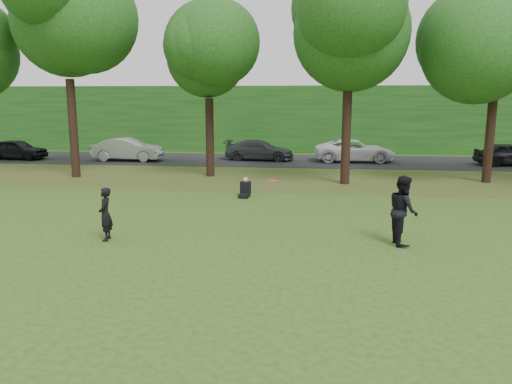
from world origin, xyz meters
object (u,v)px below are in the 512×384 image
at_px(player_left, 105,214).
at_px(seated_person, 245,190).
at_px(player_right, 403,210).
at_px(frisbee, 273,181).

distance_m(player_left, seated_person, 7.66).
bearing_deg(player_left, seated_person, 143.21).
bearing_deg(player_left, player_right, 81.84).
bearing_deg(player_right, frisbee, 84.51).
relative_size(player_left, frisbee, 4.13).
xyz_separation_m(player_left, player_right, (8.61, 0.60, 0.21)).
height_order(player_right, frisbee, player_right).
xyz_separation_m(player_left, frisbee, (4.89, 0.56, 0.99)).
relative_size(player_left, player_right, 0.79).
xyz_separation_m(player_right, seated_person, (-5.42, 6.35, -0.69)).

